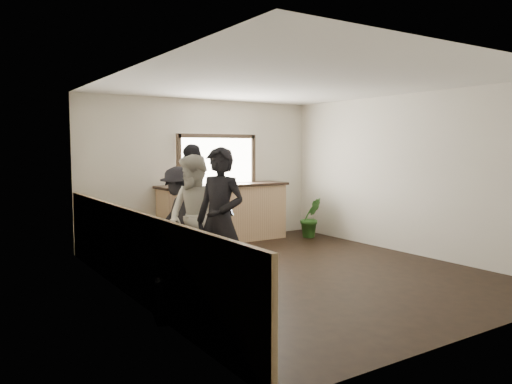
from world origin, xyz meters
TOP-DOWN VIEW (x-y plane):
  - ground at (0.00, 0.00)m, footprint 5.00×6.00m
  - room_shell at (-0.74, 0.00)m, footprint 5.01×6.01m
  - bar_counter at (0.30, 2.70)m, footprint 2.70×0.68m
  - sofa at (-1.90, -0.06)m, footprint 1.46×2.48m
  - coffee_table at (-1.10, 0.25)m, footprint 0.75×1.00m
  - cup_a at (-1.30, 0.37)m, footprint 0.17×0.17m
  - cup_b at (-0.99, 0.11)m, footprint 0.14×0.14m
  - potted_plant at (2.06, 2.13)m, footprint 0.52×0.45m
  - person_a at (-1.45, -0.32)m, footprint 0.70×0.81m
  - person_b at (-1.45, 0.42)m, footprint 0.85×0.99m
  - person_c at (-1.36, 1.14)m, footprint 0.68×1.07m
  - person_d at (-0.86, 1.67)m, footprint 1.02×1.20m

SIDE VIEW (x-z plane):
  - ground at x=0.00m, z-range -0.01..0.01m
  - coffee_table at x=-1.10m, z-range 0.00..0.40m
  - sofa at x=-1.90m, z-range 0.00..0.68m
  - potted_plant at x=2.06m, z-range 0.00..0.83m
  - cup_b at x=-0.99m, z-range 0.40..0.49m
  - cup_a at x=-1.30m, z-range 0.40..0.50m
  - bar_counter at x=0.30m, z-range -0.42..1.71m
  - person_c at x=-1.36m, z-range 0.00..1.58m
  - person_b at x=-1.45m, z-range 0.00..1.77m
  - person_a at x=-1.45m, z-range 0.00..1.87m
  - person_d at x=-0.86m, z-range 0.00..1.92m
  - room_shell at x=-0.74m, z-range 0.07..2.87m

